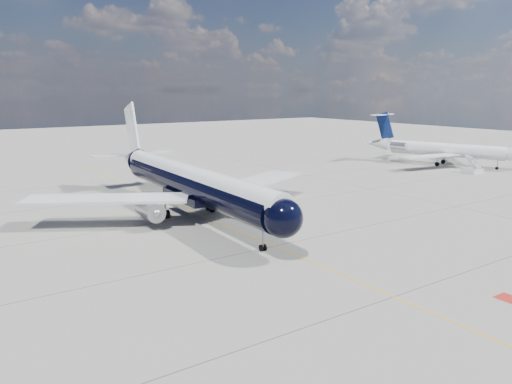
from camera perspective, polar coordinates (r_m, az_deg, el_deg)
ground at (r=66.23m, az=-8.31°, el=-1.81°), size 320.00×320.00×0.00m
taxiway_centerline at (r=61.91m, az=-6.24°, el=-2.69°), size 0.16×160.00×0.01m
red_marking at (r=42.26m, az=26.86°, el=-10.78°), size 1.60×1.60×0.01m
main_airliner at (r=61.75m, az=-7.77°, el=1.20°), size 38.24×46.56×13.45m
regional_jet at (r=110.00m, az=19.88°, el=4.71°), size 25.94×30.56×10.65m
boarding_stair at (r=101.43m, az=23.47°, el=2.36°), size 2.90×3.44×3.44m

